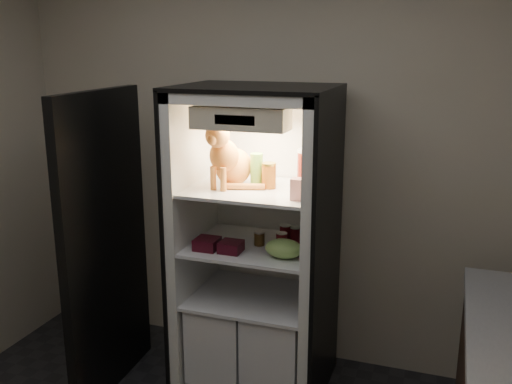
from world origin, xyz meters
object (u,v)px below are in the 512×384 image
(mayo_tub, at_px, (267,175))
(condiment_jar, at_px, (259,238))
(tabby_cat, at_px, (229,160))
(salsa_jar, at_px, (269,175))
(berry_box_left, at_px, (207,244))
(cream_carton, at_px, (298,189))
(soda_can_c, at_px, (282,243))
(berry_box_right, at_px, (231,247))
(refrigerator, at_px, (257,264))
(pepper_jar, at_px, (309,168))
(grape_bag, at_px, (284,249))
(parmesan_shaker, at_px, (257,170))
(soda_can_b, at_px, (295,237))
(soda_can_a, at_px, (285,235))

(mayo_tub, bearing_deg, condiment_jar, -97.17)
(tabby_cat, distance_m, salsa_jar, 0.25)
(berry_box_left, bearing_deg, mayo_tub, 43.18)
(cream_carton, xyz_separation_m, soda_can_c, (-0.11, 0.10, -0.35))
(berry_box_left, bearing_deg, berry_box_right, 1.21)
(tabby_cat, bearing_deg, salsa_jar, 15.92)
(refrigerator, xyz_separation_m, pepper_jar, (0.30, 0.05, 0.61))
(pepper_jar, bearing_deg, grape_bag, -104.32)
(parmesan_shaker, bearing_deg, refrigerator, 92.07)
(tabby_cat, relative_size, condiment_jar, 4.87)
(salsa_jar, distance_m, pepper_jar, 0.23)
(grape_bag, bearing_deg, soda_can_b, 88.13)
(refrigerator, height_order, tabby_cat, refrigerator)
(condiment_jar, bearing_deg, berry_box_right, -125.76)
(pepper_jar, height_order, berry_box_right, pepper_jar)
(grape_bag, bearing_deg, salsa_jar, 130.77)
(tabby_cat, relative_size, berry_box_right, 3.37)
(soda_can_b, bearing_deg, mayo_tub, 169.14)
(refrigerator, relative_size, tabby_cat, 4.48)
(pepper_jar, relative_size, berry_box_right, 1.79)
(tabby_cat, distance_m, pepper_jar, 0.47)
(salsa_jar, bearing_deg, refrigerator, 152.86)
(soda_can_b, distance_m, berry_box_right, 0.39)
(parmesan_shaker, xyz_separation_m, berry_box_right, (-0.08, -0.21, -0.42))
(cream_carton, bearing_deg, soda_can_b, 107.47)
(salsa_jar, height_order, condiment_jar, salsa_jar)
(tabby_cat, xyz_separation_m, grape_bag, (0.38, -0.14, -0.45))
(parmesan_shaker, distance_m, soda_can_c, 0.45)
(soda_can_a, xyz_separation_m, berry_box_left, (-0.41, -0.22, -0.03))
(salsa_jar, xyz_separation_m, grape_bag, (0.14, -0.17, -0.37))
(refrigerator, distance_m, grape_bag, 0.37)
(soda_can_a, bearing_deg, tabby_cat, -168.32)
(soda_can_b, xyz_separation_m, grape_bag, (-0.01, -0.21, -0.00))
(parmesan_shaker, xyz_separation_m, pepper_jar, (0.30, 0.07, 0.01))
(parmesan_shaker, xyz_separation_m, soda_can_c, (0.19, -0.12, -0.39))
(soda_can_a, height_order, soda_can_b, soda_can_a)
(soda_can_c, bearing_deg, pepper_jar, 61.71)
(berry_box_right, bearing_deg, soda_can_c, 17.38)
(cream_carton, bearing_deg, parmesan_shaker, 144.75)
(parmesan_shaker, relative_size, berry_box_left, 1.46)
(cream_carton, bearing_deg, tabby_cat, 160.63)
(tabby_cat, xyz_separation_m, condiment_jar, (0.19, 0.01, -0.46))
(berry_box_left, bearing_deg, refrigerator, 44.50)
(soda_can_b, bearing_deg, salsa_jar, -165.16)
(cream_carton, bearing_deg, refrigerator, 142.75)
(grape_bag, xyz_separation_m, berry_box_right, (-0.31, -0.01, -0.02))
(salsa_jar, height_order, grape_bag, salsa_jar)
(salsa_jar, bearing_deg, cream_carton, -40.52)
(salsa_jar, height_order, soda_can_b, salsa_jar)
(soda_can_b, relative_size, berry_box_right, 0.91)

